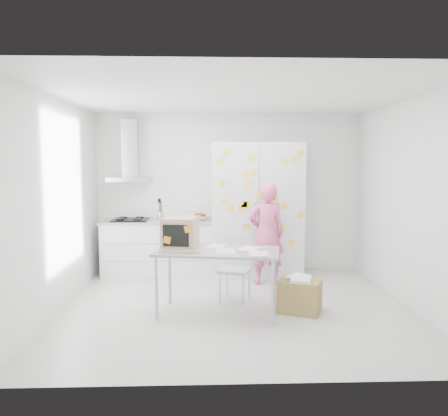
{
  "coord_description": "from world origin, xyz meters",
  "views": [
    {
      "loc": [
        -0.35,
        -5.53,
        1.88
      ],
      "look_at": [
        -0.13,
        0.64,
        1.23
      ],
      "focal_mm": 35.0,
      "sensor_mm": 36.0,
      "label": 1
    }
  ],
  "objects_px": {
    "desk": "(194,241)",
    "chair": "(236,264)",
    "person": "(266,234)",
    "cardboard_box": "(300,295)"
  },
  "relations": [
    {
      "from": "person",
      "to": "chair",
      "type": "xyz_separation_m",
      "value": [
        -0.51,
        -0.76,
        -0.29
      ]
    },
    {
      "from": "desk",
      "to": "person",
      "type": "bearing_deg",
      "value": 58.88
    },
    {
      "from": "person",
      "to": "cardboard_box",
      "type": "relative_size",
      "value": 2.5
    },
    {
      "from": "desk",
      "to": "chair",
      "type": "xyz_separation_m",
      "value": [
        0.57,
        0.49,
        -0.41
      ]
    },
    {
      "from": "person",
      "to": "desk",
      "type": "bearing_deg",
      "value": 42.98
    },
    {
      "from": "cardboard_box",
      "to": "desk",
      "type": "bearing_deg",
      "value": 178.62
    },
    {
      "from": "desk",
      "to": "cardboard_box",
      "type": "xyz_separation_m",
      "value": [
        1.33,
        -0.03,
        -0.7
      ]
    },
    {
      "from": "desk",
      "to": "chair",
      "type": "distance_m",
      "value": 0.86
    },
    {
      "from": "chair",
      "to": "cardboard_box",
      "type": "height_order",
      "value": "chair"
    },
    {
      "from": "person",
      "to": "desk",
      "type": "distance_m",
      "value": 1.65
    }
  ]
}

